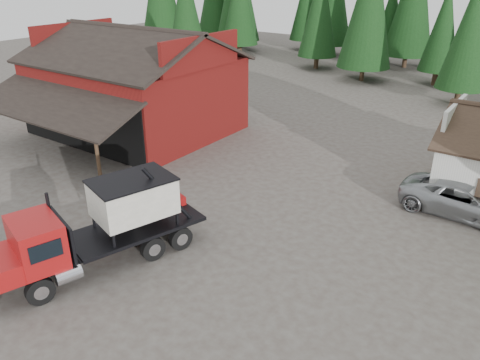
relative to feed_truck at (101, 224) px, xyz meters
The scene contains 9 objects.
ground 2.93m from the feed_truck, 90.51° to the left, with size 120.00×120.00×0.00m, color #4A413A.
red_barn 16.50m from the feed_truck, 131.99° to the left, with size 12.80×13.63×7.18m.
conifer_backdrop 44.38m from the feed_truck, 90.03° to the left, with size 76.00×16.00×16.00m, color black, non-canonical shape.
near_pine_a 37.78m from the feed_truck, 125.97° to the left, with size 4.40×4.40×11.40m.
near_pine_b 33.15m from the feed_truck, 79.53° to the left, with size 3.96×3.96×10.40m.
near_pine_d 37.00m from the feed_truck, 96.31° to the left, with size 5.28×5.28×13.40m.
feed_truck is the anchor object (origin of this frame).
silver_car 16.36m from the feed_truck, 49.07° to the left, with size 2.68×5.81×1.61m, color #979B9E.
equip_box 1.95m from the feed_truck, 149.57° to the left, with size 0.70×1.10×0.60m, color maroon.
Camera 1 is at (13.33, -11.93, 10.79)m, focal length 35.00 mm.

